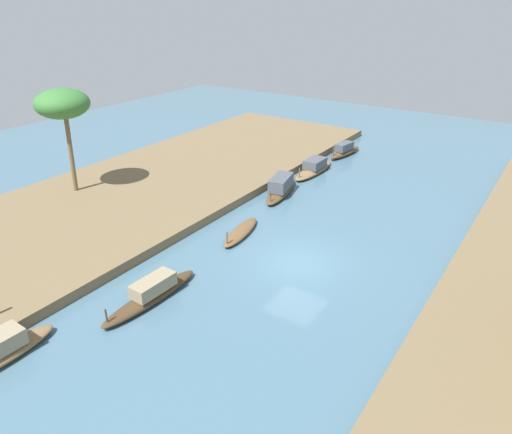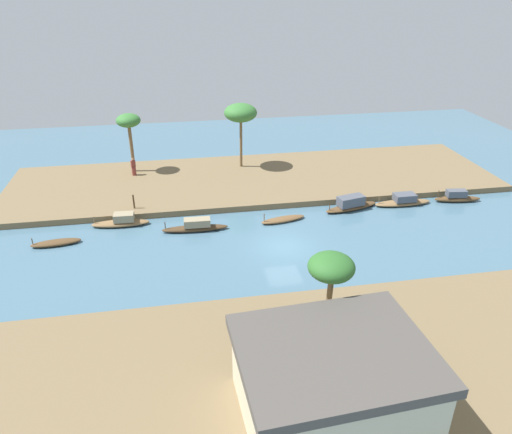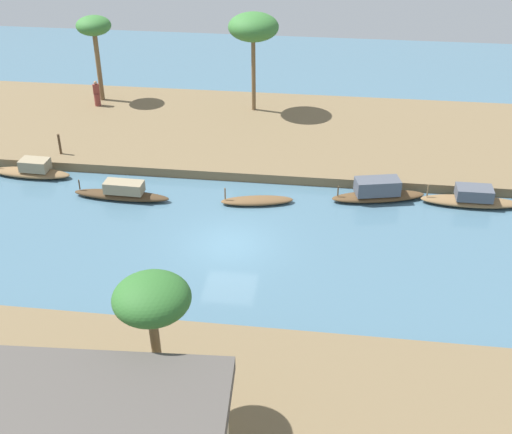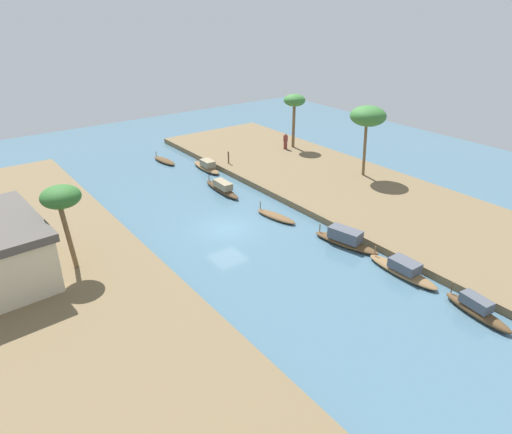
{
  "view_description": "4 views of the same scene",
  "coord_description": "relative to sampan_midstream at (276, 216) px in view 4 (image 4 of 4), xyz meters",
  "views": [
    {
      "loc": [
        17.39,
        9.33,
        11.83
      ],
      "look_at": [
        -2.18,
        -3.92,
        0.54
      ],
      "focal_mm": 33.02,
      "sensor_mm": 36.0,
      "label": 1
    },
    {
      "loc": [
        7.16,
        29.28,
        17.51
      ],
      "look_at": [
        1.51,
        -3.33,
        0.91
      ],
      "focal_mm": 33.54,
      "sensor_mm": 36.0,
      "label": 2
    },
    {
      "loc": [
        -4.56,
        25.51,
        16.84
      ],
      "look_at": [
        -1.04,
        -1.75,
        0.53
      ],
      "focal_mm": 46.69,
      "sensor_mm": 36.0,
      "label": 3
    },
    {
      "loc": [
        -26.08,
        16.56,
        15.6
      ],
      "look_at": [
        -1.16,
        -1.82,
        0.87
      ],
      "focal_mm": 32.97,
      "sensor_mm": 36.0,
      "label": 4
    }
  ],
  "objects": [
    {
      "name": "sampan_downstream_large",
      "position": [
        -10.86,
        -1.27,
        0.2
      ],
      "size": [
        4.99,
        1.2,
        1.02
      ],
      "rotation": [
        0.0,
        0.0,
        0.0
      ],
      "color": "brown",
      "rests_on": "river_water"
    },
    {
      "name": "sampan_with_tall_canopy",
      "position": [
        12.68,
        -1.45,
        0.19
      ],
      "size": [
        4.51,
        1.26,
        1.04
      ],
      "rotation": [
        0.0,
        0.0,
        -0.03
      ],
      "color": "brown",
      "rests_on": "river_water"
    },
    {
      "name": "river_water",
      "position": [
        0.8,
        3.98,
        -0.18
      ],
      "size": [
        70.67,
        70.67,
        0.0
      ],
      "primitive_type": "plane",
      "color": "#476B7F",
      "rests_on": "ground"
    },
    {
      "name": "sampan_upstream_small",
      "position": [
        -6.13,
        -1.19,
        0.3
      ],
      "size": [
        5.01,
        2.22,
        1.2
      ],
      "rotation": [
        0.0,
        0.0,
        0.23
      ],
      "color": "brown",
      "rests_on": "river_water"
    },
    {
      "name": "riverbank_right",
      "position": [
        0.8,
        16.55,
        0.08
      ],
      "size": [
        45.53,
        12.61,
        0.52
      ],
      "primitive_type": "cube",
      "color": "brown",
      "rests_on": "ground"
    },
    {
      "name": "mooring_post",
      "position": [
        11.77,
        -3.42,
        0.94
      ],
      "size": [
        0.14,
        0.14,
        1.21
      ],
      "primitive_type": "cylinder",
      "color": "#4C3823",
      "rests_on": "riverbank_left"
    },
    {
      "name": "palm_tree_left_far",
      "position": [
        12.24,
        -12.13,
        5.2
      ],
      "size": [
        2.27,
        2.27,
        5.67
      ],
      "color": "brown",
      "rests_on": "riverbank_left"
    },
    {
      "name": "riverbank_left",
      "position": [
        0.8,
        -8.58,
        0.08
      ],
      "size": [
        45.53,
        12.61,
        0.52
      ],
      "primitive_type": "cube",
      "color": "brown",
      "rests_on": "ground"
    },
    {
      "name": "sampan_midstream",
      "position": [
        0.0,
        0.0,
        0.0
      ],
      "size": [
        3.82,
        1.59,
        0.95
      ],
      "rotation": [
        0.0,
        0.0,
        0.19
      ],
      "color": "brown",
      "rests_on": "river_water"
    },
    {
      "name": "sampan_foreground",
      "position": [
        -15.78,
        -1.12,
        0.23
      ],
      "size": [
        4.12,
        1.36,
        1.09
      ],
      "rotation": [
        0.0,
        0.0,
        -0.13
      ],
      "color": "brown",
      "rests_on": "river_water"
    },
    {
      "name": "sampan_open_hull",
      "position": [
        17.19,
        0.88,
        0.01
      ],
      "size": [
        3.59,
        1.28,
        0.79
      ],
      "rotation": [
        0.0,
        0.0,
        0.1
      ],
      "color": "brown",
      "rests_on": "river_water"
    },
    {
      "name": "palm_tree_left_near",
      "position": [
        1.7,
        -11.51,
        5.75
      ],
      "size": [
        3.16,
        3.16,
        6.35
      ],
      "color": "brown",
      "rests_on": "riverbank_left"
    },
    {
      "name": "palm_tree_right_tall",
      "position": [
        1.13,
        14.89,
        4.87
      ],
      "size": [
        2.28,
        2.28,
        5.3
      ],
      "color": "brown",
      "rests_on": "riverbank_right"
    },
    {
      "name": "person_on_near_bank",
      "position": [
        12.17,
        -11.01,
        1.04
      ],
      "size": [
        0.52,
        0.52,
        1.71
      ],
      "rotation": [
        0.0,
        0.0,
        3.56
      ],
      "color": "brown",
      "rests_on": "riverbank_left"
    },
    {
      "name": "sampan_near_left_bank",
      "position": [
        6.98,
        0.4,
        0.2
      ],
      "size": [
        5.12,
        1.09,
        1.0
      ],
      "rotation": [
        0.0,
        0.0,
        -0.03
      ],
      "color": "#47331E",
      "rests_on": "river_water"
    }
  ]
}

